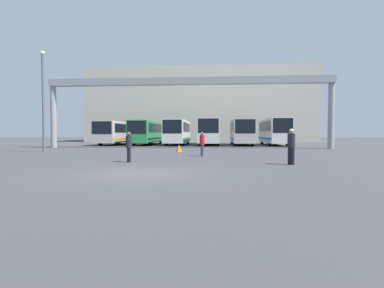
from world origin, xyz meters
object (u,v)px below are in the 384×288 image
(bus_slot_3, at_px, (209,130))
(bus_slot_5, at_px, (274,130))
(bus_slot_1, at_px, (148,131))
(traffic_cone, at_px, (179,148))
(pedestrian_near_right, at_px, (129,146))
(pedestrian_near_center, at_px, (202,143))
(lamp_post, at_px, (43,97))
(bus_slot_2, at_px, (178,131))
(bus_slot_0, at_px, (117,132))
(bus_slot_4, at_px, (241,131))
(pedestrian_far_center, at_px, (291,146))

(bus_slot_3, bearing_deg, bus_slot_5, -4.85)
(bus_slot_1, relative_size, traffic_cone, 20.19)
(pedestrian_near_right, height_order, pedestrian_near_center, pedestrian_near_center)
(lamp_post, bearing_deg, traffic_cone, 6.98)
(traffic_cone, bearing_deg, lamp_post, -173.02)
(bus_slot_3, bearing_deg, bus_slot_2, -167.14)
(bus_slot_0, relative_size, bus_slot_5, 1.04)
(bus_slot_1, xyz_separation_m, bus_slot_2, (4.13, -0.87, 0.05))
(bus_slot_1, bearing_deg, pedestrian_near_right, -79.40)
(bus_slot_4, height_order, pedestrian_near_center, bus_slot_4)
(bus_slot_0, bearing_deg, lamp_post, -92.03)
(bus_slot_1, height_order, pedestrian_near_center, bus_slot_1)
(pedestrian_near_right, relative_size, pedestrian_near_center, 0.99)
(pedestrian_far_center, bearing_deg, pedestrian_near_right, -133.43)
(bus_slot_1, bearing_deg, traffic_cone, -68.35)
(bus_slot_3, xyz_separation_m, pedestrian_near_right, (-3.71, -24.35, -1.05))
(bus_slot_4, distance_m, pedestrian_far_center, 24.07)
(bus_slot_3, bearing_deg, pedestrian_far_center, -79.76)
(bus_slot_5, bearing_deg, bus_slot_2, -178.88)
(bus_slot_1, bearing_deg, bus_slot_0, -173.99)
(bus_slot_5, xyz_separation_m, pedestrian_far_center, (-3.75, -24.26, -0.98))
(bus_slot_1, height_order, traffic_cone, bus_slot_1)
(bus_slot_3, relative_size, bus_slot_5, 1.13)
(traffic_cone, bearing_deg, bus_slot_1, 111.65)
(bus_slot_4, relative_size, pedestrian_far_center, 5.84)
(bus_slot_5, height_order, pedestrian_near_right, bus_slot_5)
(bus_slot_0, relative_size, pedestrian_near_right, 6.88)
(bus_slot_4, bearing_deg, bus_slot_0, 178.57)
(bus_slot_1, height_order, pedestrian_far_center, bus_slot_1)
(bus_slot_2, relative_size, bus_slot_4, 0.99)
(pedestrian_far_center, bearing_deg, bus_slot_5, 132.03)
(lamp_post, bearing_deg, pedestrian_far_center, -25.24)
(bus_slot_0, distance_m, lamp_post, 16.45)
(bus_slot_0, height_order, bus_slot_5, bus_slot_5)
(bus_slot_1, distance_m, bus_slot_3, 8.26)
(bus_slot_0, bearing_deg, bus_slot_4, -1.43)
(pedestrian_near_center, relative_size, lamp_post, 0.20)
(bus_slot_2, distance_m, pedestrian_near_right, 23.43)
(bus_slot_1, relative_size, bus_slot_2, 1.17)
(lamp_post, bearing_deg, bus_slot_5, 37.06)
(bus_slot_5, xyz_separation_m, pedestrian_near_right, (-11.97, -23.65, -1.06))
(bus_slot_4, xyz_separation_m, bus_slot_5, (4.13, 0.22, 0.07))
(bus_slot_2, relative_size, pedestrian_near_right, 6.33)
(bus_slot_4, distance_m, pedestrian_near_right, 24.73)
(pedestrian_near_right, distance_m, lamp_post, 12.51)
(bus_slot_0, relative_size, bus_slot_1, 0.93)
(bus_slot_4, relative_size, lamp_post, 1.26)
(bus_slot_1, distance_m, pedestrian_near_right, 24.72)
(bus_slot_3, xyz_separation_m, traffic_cone, (-2.17, -15.40, -1.60))
(pedestrian_near_center, bearing_deg, lamp_post, 66.33)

